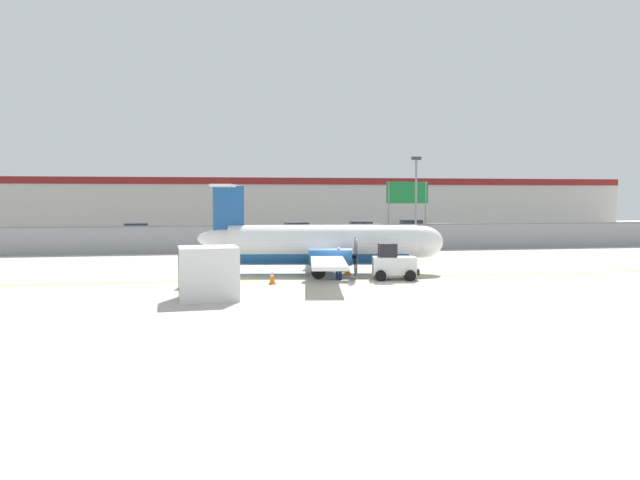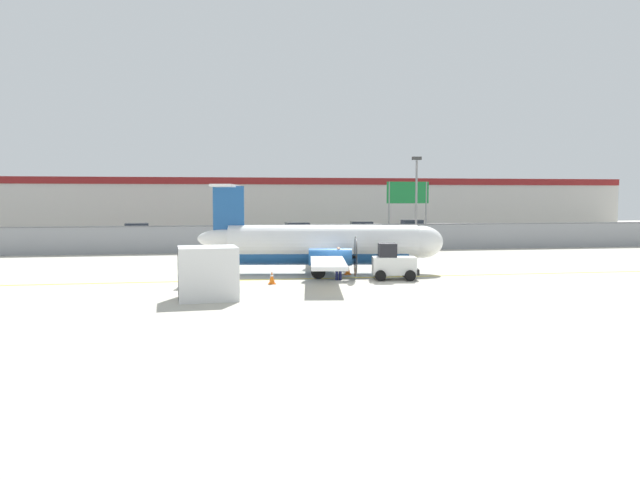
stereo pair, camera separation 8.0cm
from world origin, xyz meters
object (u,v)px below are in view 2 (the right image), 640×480
at_px(ground_crew_worker, 339,262).
at_px(parked_car_0, 136,231).
at_px(parked_car_3, 298,231).
at_px(highway_sign, 408,198).
at_px(parked_car_2, 263,235).
at_px(traffic_cone_near_left, 402,267).
at_px(parked_car_5, 413,227).
at_px(baggage_tug, 393,263).
at_px(traffic_cone_far_right, 214,270).
at_px(parked_car_1, 198,236).
at_px(parked_car_4, 360,229).
at_px(commuter_airplane, 327,245).
at_px(traffic_cone_near_right, 348,269).
at_px(traffic_cone_far_left, 272,278).
at_px(cargo_container, 208,273).
at_px(apron_light_pole, 416,196).

bearing_deg(ground_crew_worker, parked_car_0, -174.91).
distance_m(ground_crew_worker, parked_car_3, 29.97).
bearing_deg(highway_sign, parked_car_2, 159.46).
bearing_deg(parked_car_0, ground_crew_worker, 109.00).
bearing_deg(traffic_cone_near_left, parked_car_3, 94.76).
xyz_separation_m(ground_crew_worker, parked_car_3, (1.93, 29.90, -0.06)).
bearing_deg(traffic_cone_near_left, parked_car_5, 70.93).
bearing_deg(parked_car_3, baggage_tug, -94.06).
relative_size(traffic_cone_far_right, parked_car_1, 0.15).
height_order(parked_car_2, parked_car_4, same).
bearing_deg(ground_crew_worker, highway_sign, 134.13).
height_order(parked_car_4, parked_car_5, same).
height_order(commuter_airplane, ground_crew_worker, commuter_airplane).
xyz_separation_m(commuter_airplane, traffic_cone_near_left, (4.29, -0.12, -1.29)).
distance_m(traffic_cone_near_right, traffic_cone_far_left, 5.44).
bearing_deg(parked_car_5, ground_crew_worker, -112.43).
bearing_deg(traffic_cone_near_right, ground_crew_worker, -113.32).
bearing_deg(traffic_cone_near_left, ground_crew_worker, -148.01).
xyz_separation_m(commuter_airplane, cargo_container, (-6.44, -7.72, -0.50)).
height_order(ground_crew_worker, traffic_cone_far_left, ground_crew_worker).
height_order(parked_car_0, parked_car_1, same).
bearing_deg(traffic_cone_near_right, apron_light_pole, 56.84).
relative_size(commuter_airplane, traffic_cone_near_right, 25.10).
bearing_deg(traffic_cone_far_right, parked_car_3, 73.14).
relative_size(traffic_cone_far_right, apron_light_pole, 0.09).
relative_size(cargo_container, traffic_cone_near_right, 3.97).
height_order(traffic_cone_near_right, parked_car_5, parked_car_5).
relative_size(parked_car_4, apron_light_pole, 0.59).
bearing_deg(traffic_cone_far_right, parked_car_4, 62.49).
relative_size(parked_car_1, highway_sign, 0.77).
relative_size(baggage_tug, traffic_cone_far_right, 3.87).
xyz_separation_m(commuter_airplane, parked_car_5, (15.38, 31.98, -0.71)).
bearing_deg(traffic_cone_near_left, parked_car_2, 107.05).
relative_size(parked_car_2, parked_car_5, 1.01).
bearing_deg(parked_car_3, traffic_cone_near_right, -97.69).
bearing_deg(traffic_cone_far_right, traffic_cone_near_left, -0.48).
distance_m(cargo_container, traffic_cone_near_right, 10.43).
bearing_deg(traffic_cone_near_right, parked_car_1, 112.73).
bearing_deg(parked_car_1, parked_car_3, 35.23).
xyz_separation_m(parked_car_5, apron_light_pole, (-6.42, -20.37, 3.41)).
distance_m(traffic_cone_near_right, apron_light_pole, 15.01).
bearing_deg(cargo_container, parked_car_5, 56.89).
bearing_deg(parked_car_2, traffic_cone_far_right, 76.20).
xyz_separation_m(parked_car_4, highway_sign, (1.08, -12.40, 3.24)).
bearing_deg(highway_sign, parked_car_3, 124.70).
relative_size(traffic_cone_far_left, parked_car_0, 0.15).
distance_m(traffic_cone_far_left, parked_car_0, 33.59).
distance_m(commuter_airplane, baggage_tug, 4.27).
xyz_separation_m(traffic_cone_far_right, apron_light_pole, (15.19, 11.64, 3.99)).
height_order(cargo_container, traffic_cone_near_right, cargo_container).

